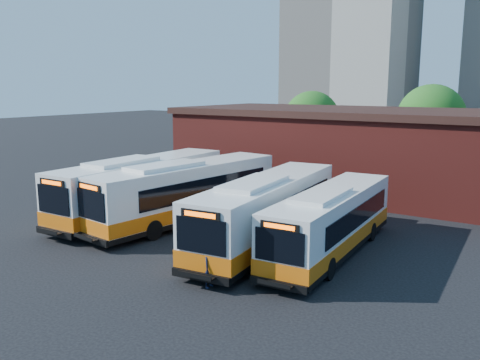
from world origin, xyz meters
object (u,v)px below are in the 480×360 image
Objects in this scene: transit_worker at (209,267)px; bus_midwest at (186,195)px; bus_mideast at (267,214)px; bus_west at (142,189)px; bus_east at (331,224)px.

bus_midwest is at bearing 35.50° from transit_worker.
bus_midwest is at bearing 163.52° from bus_mideast.
bus_midwest reaches higher than transit_worker.
bus_west reaches higher than bus_midwest.
bus_east is (3.32, 0.57, -0.15)m from bus_mideast.
bus_east is (13.11, -0.26, -0.21)m from bus_west.
transit_worker is at bearing -113.26° from bus_east.
bus_west is 1.14× the size of bus_east.
bus_midwest is 1.03× the size of bus_mideast.
bus_west is 13.12m from bus_east.
bus_mideast is 1.10× the size of bus_east.
bus_mideast is (6.35, -1.12, -0.05)m from bus_midwest.
bus_east is at bearing 3.19° from bus_mideast.
bus_midwest is 10.38m from transit_worker.
bus_west is 3.45m from bus_midwest.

